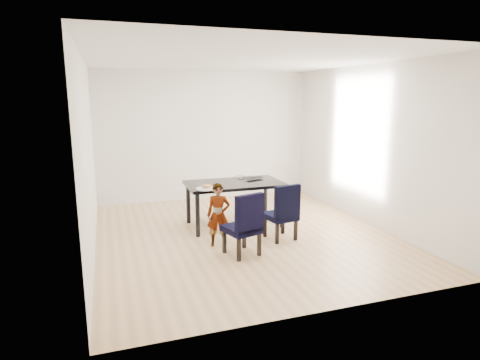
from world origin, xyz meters
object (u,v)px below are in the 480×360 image
object	(u,v)px
chair_right	(280,211)
child	(218,215)
laptop	(253,178)
dining_table	(234,204)
plate	(206,189)
chair_left	(242,224)

from	to	relation	value
chair_right	child	bearing A→B (deg)	169.82
chair_right	laptop	distance (m)	1.09
chair_right	laptop	bearing A→B (deg)	84.93
dining_table	plate	bearing A→B (deg)	-149.13
dining_table	chair_left	xyz separation A→B (m)	(-0.30, -1.27, 0.07)
child	plate	distance (m)	0.58
dining_table	child	bearing A→B (deg)	-121.43
plate	laptop	xyz separation A→B (m)	(0.98, 0.53, 0.01)
dining_table	chair_left	size ratio (longest dim) A/B	1.79
chair_right	laptop	size ratio (longest dim) A/B	2.50
dining_table	laptop	xyz separation A→B (m)	(0.39, 0.18, 0.39)
dining_table	laptop	world-z (taller)	laptop
child	laptop	size ratio (longest dim) A/B	2.66
chair_left	chair_right	world-z (taller)	chair_left
dining_table	laptop	size ratio (longest dim) A/B	4.55
dining_table	chair_left	bearing A→B (deg)	-103.36
child	laptop	distance (m)	1.40
child	plate	xyz separation A→B (m)	(-0.07, 0.49, 0.29)
dining_table	laptop	bearing A→B (deg)	24.78
plate	laptop	distance (m)	1.11
chair_left	plate	xyz separation A→B (m)	(-0.28, 0.93, 0.31)
child	chair_right	bearing A→B (deg)	17.39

